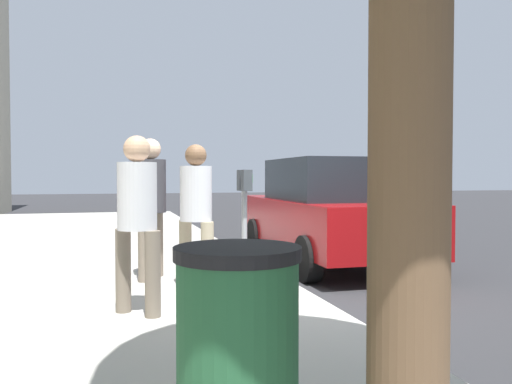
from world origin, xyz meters
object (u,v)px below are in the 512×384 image
at_px(pedestrian_bystander, 137,210).
at_px(parking_officer, 151,196).
at_px(parked_sedan_near, 328,211).
at_px(trash_bin, 238,355).
at_px(pedestrian_at_meter, 196,205).
at_px(parking_meter, 244,202).

distance_m(pedestrian_bystander, parking_officer, 1.75).
height_order(parked_sedan_near, trash_bin, parked_sedan_near).
distance_m(pedestrian_at_meter, trash_bin, 3.75).
bearing_deg(parking_meter, parked_sedan_near, -46.59).
height_order(parking_officer, parked_sedan_near, parking_officer).
height_order(pedestrian_at_meter, trash_bin, pedestrian_at_meter).
bearing_deg(pedestrian_at_meter, pedestrian_bystander, -162.41).
height_order(pedestrian_bystander, parked_sedan_near, pedestrian_bystander).
relative_size(pedestrian_at_meter, parking_officer, 0.94).
relative_size(parking_meter, pedestrian_bystander, 0.82).
height_order(pedestrian_bystander, parking_officer, parking_officer).
bearing_deg(trash_bin, parking_officer, 0.61).
bearing_deg(parked_sedan_near, parking_officer, 112.40).
bearing_deg(trash_bin, pedestrian_at_meter, -6.33).
xyz_separation_m(pedestrian_bystander, parked_sedan_near, (2.98, -3.30, -0.26)).
bearing_deg(parked_sedan_near, parking_meter, 133.41).
distance_m(pedestrian_at_meter, parking_officer, 0.93).
relative_size(pedestrian_at_meter, pedestrian_bystander, 0.99).
relative_size(pedestrian_at_meter, parked_sedan_near, 0.38).
bearing_deg(parked_sedan_near, pedestrian_bystander, 132.07).
bearing_deg(pedestrian_bystander, parking_meter, -4.66).
bearing_deg(parking_meter, trash_bin, 164.96).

